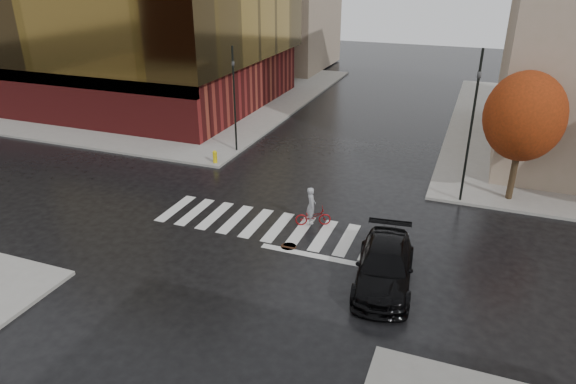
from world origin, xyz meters
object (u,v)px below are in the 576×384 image
object	(u,v)px
fire_hydrant	(215,156)
traffic_light_ne	(473,117)
cyclist	(312,212)
traffic_light_nw	(234,94)
sedan	(384,266)

from	to	relation	value
fire_hydrant	traffic_light_ne	bearing A→B (deg)	-0.81
cyclist	traffic_light_nw	xyz separation A→B (m)	(-7.71, 7.70, 3.15)
cyclist	traffic_light_nw	distance (m)	11.34
sedan	cyclist	size ratio (longest dim) A/B	2.74
traffic_light_nw	traffic_light_ne	size ratio (longest dim) A/B	0.86
sedan	traffic_light_nw	bearing A→B (deg)	129.53
sedan	traffic_light_ne	world-z (taller)	traffic_light_ne
cyclist	traffic_light_ne	distance (m)	8.90
sedan	cyclist	distance (m)	5.37
sedan	fire_hydrant	xyz separation A→B (m)	(-11.96, 8.73, -0.18)
traffic_light_nw	fire_hydrant	distance (m)	4.08
traffic_light_nw	traffic_light_ne	world-z (taller)	traffic_light_ne
sedan	traffic_light_ne	bearing A→B (deg)	68.55
sedan	cyclist	world-z (taller)	cyclist
traffic_light_ne	fire_hydrant	distance (m)	14.72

